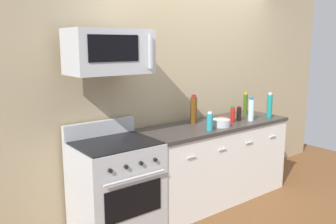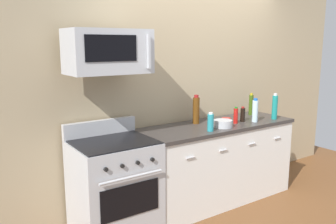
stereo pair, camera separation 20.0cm
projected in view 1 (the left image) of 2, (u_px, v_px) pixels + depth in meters
ground_plane at (214, 198)px, 4.24m from camera, size 5.98×5.98×0.00m
back_wall at (193, 83)px, 4.31m from camera, size 4.99×0.10×2.70m
counter_unit at (215, 161)px, 4.16m from camera, size 1.90×0.66×0.92m
range_oven at (116, 188)px, 3.37m from camera, size 0.76×0.69×1.07m
microwave at (109, 52)px, 3.16m from camera, size 0.74×0.44×0.40m
bottle_olive_oil at (246, 104)px, 4.58m from camera, size 0.06×0.06×0.28m
bottle_wine_amber at (194, 110)px, 4.04m from camera, size 0.08×0.08×0.33m
bottle_dish_soap at (210, 122)px, 3.70m from camera, size 0.07×0.07×0.20m
bottle_hot_sauce_red at (233, 115)px, 4.08m from camera, size 0.05×0.05×0.19m
bottle_soy_sauce_dark at (239, 114)px, 4.18m from camera, size 0.05×0.05×0.18m
bottle_water_clear at (251, 110)px, 4.16m from camera, size 0.07×0.07×0.28m
bottle_sparkling_teal at (270, 106)px, 4.32m from camera, size 0.07×0.07×0.32m
bowl_steel_prep at (221, 123)px, 3.90m from camera, size 0.20×0.20×0.08m
bowl_red_small at (223, 119)px, 4.19m from camera, size 0.11×0.11×0.04m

